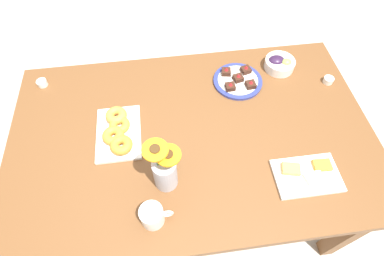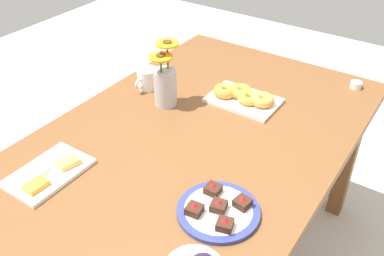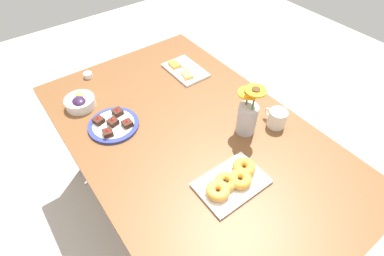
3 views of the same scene
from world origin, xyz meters
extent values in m
cube|color=brown|center=(0.00, 0.00, 0.72)|extent=(1.60, 1.00, 0.04)
cube|color=brown|center=(-0.72, -0.42, 0.35)|extent=(0.07, 0.07, 0.70)
cube|color=brown|center=(-0.72, 0.42, 0.35)|extent=(0.07, 0.07, 0.70)
cylinder|color=white|center=(-0.19, -0.36, 0.78)|extent=(0.09, 0.09, 0.09)
cylinder|color=brown|center=(-0.19, -0.36, 0.82)|extent=(0.07, 0.07, 0.00)
torus|color=white|center=(-0.14, -0.36, 0.78)|extent=(0.05, 0.01, 0.05)
cube|color=white|center=(0.43, -0.27, 0.75)|extent=(0.26, 0.17, 0.01)
cube|color=#EFB74C|center=(0.37, -0.24, 0.76)|extent=(0.08, 0.07, 0.02)
cube|color=white|center=(0.45, -0.29, 0.76)|extent=(0.08, 0.06, 0.02)
cube|color=orange|center=(0.50, -0.24, 0.76)|extent=(0.07, 0.05, 0.02)
cube|color=white|center=(-0.32, 0.04, 0.75)|extent=(0.19, 0.28, 0.01)
torus|color=#CA862E|center=(-0.30, -0.04, 0.77)|extent=(0.12, 0.12, 0.04)
torus|color=gold|center=(-0.34, 0.01, 0.77)|extent=(0.10, 0.10, 0.04)
torus|color=gold|center=(-0.31, 0.06, 0.77)|extent=(0.10, 0.10, 0.03)
torus|color=gold|center=(-0.32, 0.12, 0.77)|extent=(0.12, 0.12, 0.04)
cylinder|color=white|center=(-0.69, 0.38, 0.75)|extent=(0.05, 0.05, 0.03)
cylinder|color=maroon|center=(-0.69, 0.38, 0.76)|extent=(0.04, 0.04, 0.01)
cylinder|color=navy|center=(0.27, 0.27, 0.75)|extent=(0.24, 0.24, 0.01)
cylinder|color=white|center=(0.27, 0.27, 0.75)|extent=(0.20, 0.20, 0.01)
cube|color=#381E14|center=(0.22, 0.32, 0.77)|extent=(0.05, 0.05, 0.02)
cone|color=red|center=(0.22, 0.32, 0.79)|extent=(0.02, 0.02, 0.01)
cube|color=#381E14|center=(0.32, 0.32, 0.77)|extent=(0.05, 0.05, 0.02)
cone|color=red|center=(0.32, 0.32, 0.79)|extent=(0.02, 0.02, 0.01)
cube|color=#381E14|center=(0.22, 0.22, 0.77)|extent=(0.05, 0.05, 0.02)
cone|color=red|center=(0.22, 0.22, 0.79)|extent=(0.02, 0.02, 0.01)
cube|color=#381E14|center=(0.32, 0.22, 0.77)|extent=(0.05, 0.05, 0.02)
cone|color=red|center=(0.32, 0.22, 0.79)|extent=(0.02, 0.02, 0.01)
cube|color=#381E14|center=(0.27, 0.27, 0.77)|extent=(0.05, 0.05, 0.02)
cone|color=red|center=(0.27, 0.27, 0.79)|extent=(0.02, 0.02, 0.01)
cylinder|color=#B2B2BC|center=(-0.13, -0.21, 0.82)|extent=(0.09, 0.09, 0.15)
cylinder|color=#3D702D|center=(-0.15, -0.21, 0.94)|extent=(0.01, 0.01, 0.10)
cylinder|color=orange|center=(-0.15, -0.21, 0.99)|extent=(0.09, 0.09, 0.01)
cylinder|color=#472D14|center=(-0.15, -0.21, 1.00)|extent=(0.04, 0.04, 0.01)
cylinder|color=#3D702D|center=(-0.11, -0.22, 0.92)|extent=(0.01, 0.01, 0.06)
cylinder|color=orange|center=(-0.11, -0.22, 0.95)|extent=(0.09, 0.09, 0.01)
cylinder|color=#472D14|center=(-0.11, -0.22, 0.96)|extent=(0.04, 0.04, 0.01)
camera|label=1|loc=(-0.10, -0.72, 1.84)|focal=28.00mm
camera|label=2|loc=(1.03, 0.69, 1.65)|focal=40.00mm
camera|label=3|loc=(-0.77, 0.57, 1.77)|focal=28.00mm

